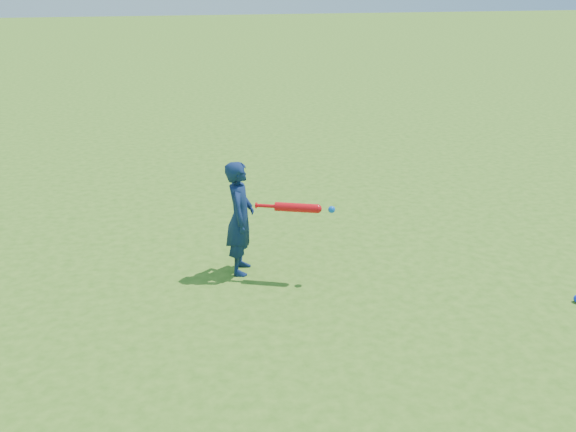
% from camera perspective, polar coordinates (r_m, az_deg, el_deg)
% --- Properties ---
extents(ground, '(80.00, 80.00, 0.00)m').
position_cam_1_polar(ground, '(7.00, 1.25, -4.23)').
color(ground, '#396919').
rests_on(ground, ground).
extents(child, '(0.39, 0.50, 1.20)m').
position_cam_1_polar(child, '(6.62, -4.28, -0.17)').
color(child, '#0E1E45').
rests_on(child, ground).
extents(bat_swing, '(0.77, 0.33, 0.09)m').
position_cam_1_polar(bat_swing, '(6.40, 1.05, 0.74)').
color(bat_swing, red).
rests_on(bat_swing, ground).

